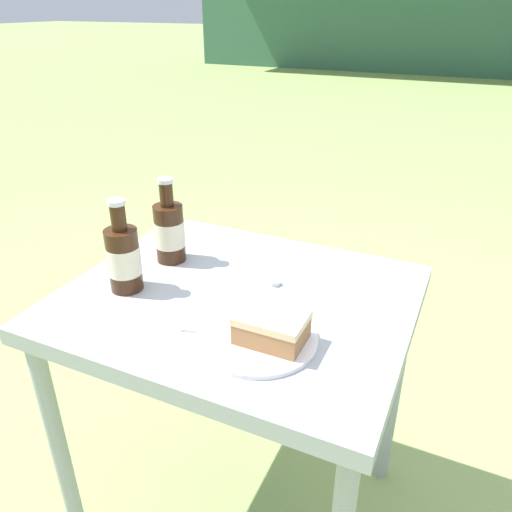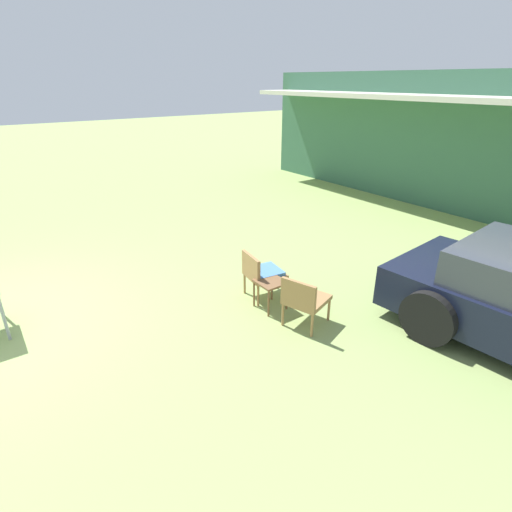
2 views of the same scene
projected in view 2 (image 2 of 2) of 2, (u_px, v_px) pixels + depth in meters
cabin_building at (453, 135)px, 11.28m from camera, size 10.86×4.83×3.32m
wicker_chair_cushioned at (262, 272)px, 6.07m from camera, size 0.58×0.61×0.74m
wicker_chair_plain at (304, 298)px, 5.34m from camera, size 0.65×0.67×0.74m
garden_side_table at (270, 285)px, 5.79m from camera, size 0.40×0.39×0.45m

